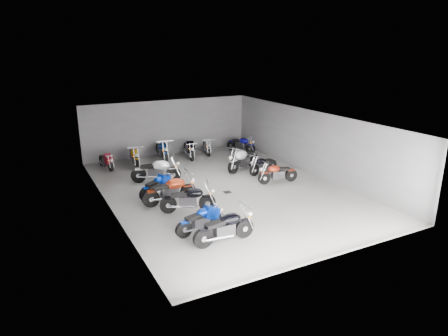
{
  "coord_description": "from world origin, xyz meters",
  "views": [
    {
      "loc": [
        -7.78,
        -15.14,
        6.24
      ],
      "look_at": [
        0.06,
        -0.06,
        1.0
      ],
      "focal_mm": 32.0,
      "sensor_mm": 36.0,
      "label": 1
    }
  ],
  "objects_px": {
    "motorcycle_right_d": "(277,173)",
    "motorcycle_back_b": "(134,156)",
    "motorcycle_left_b": "(201,220)",
    "motorcycle_back_f": "(241,144)",
    "motorcycle_right_e": "(263,165)",
    "motorcycle_back_a": "(106,161)",
    "drain_grate": "(227,192)",
    "motorcycle_left_c": "(189,199)",
    "motorcycle_left_a": "(225,228)",
    "motorcycle_back_d": "(189,149)",
    "motorcycle_left_f": "(157,171)",
    "motorcycle_left_e": "(158,186)",
    "motorcycle_back_c": "(162,151)",
    "motorcycle_right_f": "(243,159)",
    "motorcycle_back_e": "(207,147)",
    "motorcycle_left_d": "(171,191)"
  },
  "relations": [
    {
      "from": "motorcycle_left_e",
      "to": "motorcycle_back_b",
      "type": "relative_size",
      "value": 0.81
    },
    {
      "from": "motorcycle_left_c",
      "to": "motorcycle_back_b",
      "type": "bearing_deg",
      "value": -158.43
    },
    {
      "from": "motorcycle_right_e",
      "to": "motorcycle_back_a",
      "type": "distance_m",
      "value": 8.22
    },
    {
      "from": "motorcycle_right_e",
      "to": "motorcycle_back_e",
      "type": "distance_m",
      "value": 4.85
    },
    {
      "from": "motorcycle_back_d",
      "to": "motorcycle_back_e",
      "type": "height_order",
      "value": "motorcycle_back_d"
    },
    {
      "from": "drain_grate",
      "to": "motorcycle_left_e",
      "type": "relative_size",
      "value": 0.18
    },
    {
      "from": "motorcycle_right_d",
      "to": "motorcycle_back_b",
      "type": "relative_size",
      "value": 0.9
    },
    {
      "from": "motorcycle_right_d",
      "to": "motorcycle_back_f",
      "type": "xyz_separation_m",
      "value": [
        1.31,
        5.72,
        0.01
      ]
    },
    {
      "from": "drain_grate",
      "to": "motorcycle_back_b",
      "type": "relative_size",
      "value": 0.14
    },
    {
      "from": "motorcycle_left_c",
      "to": "motorcycle_back_a",
      "type": "bearing_deg",
      "value": -147.25
    },
    {
      "from": "motorcycle_left_a",
      "to": "motorcycle_back_d",
      "type": "distance_m",
      "value": 10.6
    },
    {
      "from": "motorcycle_left_c",
      "to": "motorcycle_left_e",
      "type": "relative_size",
      "value": 1.17
    },
    {
      "from": "motorcycle_back_e",
      "to": "motorcycle_right_d",
      "type": "bearing_deg",
      "value": 111.25
    },
    {
      "from": "motorcycle_right_d",
      "to": "drain_grate",
      "type": "bearing_deg",
      "value": 100.27
    },
    {
      "from": "motorcycle_right_d",
      "to": "motorcycle_back_b",
      "type": "distance_m",
      "value": 7.86
    },
    {
      "from": "motorcycle_left_e",
      "to": "motorcycle_right_d",
      "type": "xyz_separation_m",
      "value": [
        5.56,
        -0.95,
        0.02
      ]
    },
    {
      "from": "motorcycle_back_b",
      "to": "motorcycle_right_d",
      "type": "bearing_deg",
      "value": 138.27
    },
    {
      "from": "motorcycle_left_f",
      "to": "motorcycle_left_e",
      "type": "bearing_deg",
      "value": 5.15
    },
    {
      "from": "motorcycle_left_e",
      "to": "motorcycle_back_e",
      "type": "height_order",
      "value": "motorcycle_left_e"
    },
    {
      "from": "motorcycle_back_f",
      "to": "motorcycle_back_c",
      "type": "bearing_deg",
      "value": -30.12
    },
    {
      "from": "motorcycle_right_d",
      "to": "motorcycle_back_d",
      "type": "height_order",
      "value": "motorcycle_back_d"
    },
    {
      "from": "motorcycle_left_d",
      "to": "motorcycle_back_f",
      "type": "bearing_deg",
      "value": 131.58
    },
    {
      "from": "motorcycle_right_e",
      "to": "motorcycle_back_d",
      "type": "xyz_separation_m",
      "value": [
        -2.19,
        4.46,
        0.08
      ]
    },
    {
      "from": "motorcycle_left_b",
      "to": "motorcycle_left_c",
      "type": "xyz_separation_m",
      "value": [
        0.29,
        1.85,
        0.06
      ]
    },
    {
      "from": "motorcycle_left_c",
      "to": "motorcycle_back_c",
      "type": "xyz_separation_m",
      "value": [
        1.49,
        7.47,
        0.04
      ]
    },
    {
      "from": "motorcycle_right_d",
      "to": "motorcycle_right_f",
      "type": "relative_size",
      "value": 0.88
    },
    {
      "from": "motorcycle_left_b",
      "to": "motorcycle_back_d",
      "type": "relative_size",
      "value": 0.89
    },
    {
      "from": "motorcycle_left_a",
      "to": "motorcycle_left_e",
      "type": "bearing_deg",
      "value": -174.32
    },
    {
      "from": "motorcycle_back_c",
      "to": "motorcycle_back_e",
      "type": "xyz_separation_m",
      "value": [
        2.83,
        0.11,
        -0.13
      ]
    },
    {
      "from": "motorcycle_left_a",
      "to": "motorcycle_right_d",
      "type": "relative_size",
      "value": 1.11
    },
    {
      "from": "motorcycle_left_b",
      "to": "motorcycle_back_b",
      "type": "xyz_separation_m",
      "value": [
        0.1,
        8.99,
        0.06
      ]
    },
    {
      "from": "motorcycle_left_e",
      "to": "motorcycle_back_c",
      "type": "distance_m",
      "value": 5.62
    },
    {
      "from": "motorcycle_back_d",
      "to": "motorcycle_left_e",
      "type": "bearing_deg",
      "value": 65.31
    },
    {
      "from": "drain_grate",
      "to": "motorcycle_right_d",
      "type": "height_order",
      "value": "motorcycle_right_d"
    },
    {
      "from": "motorcycle_left_a",
      "to": "motorcycle_back_e",
      "type": "distance_m",
      "value": 11.3
    },
    {
      "from": "motorcycle_right_f",
      "to": "motorcycle_back_a",
      "type": "height_order",
      "value": "motorcycle_right_f"
    },
    {
      "from": "motorcycle_left_e",
      "to": "motorcycle_back_e",
      "type": "xyz_separation_m",
      "value": [
        4.84,
        5.36,
        -0.02
      ]
    },
    {
      "from": "motorcycle_left_d",
      "to": "motorcycle_left_c",
      "type": "bearing_deg",
      "value": 15.75
    },
    {
      "from": "drain_grate",
      "to": "motorcycle_back_a",
      "type": "bearing_deg",
      "value": 123.33
    },
    {
      "from": "motorcycle_left_b",
      "to": "motorcycle_left_e",
      "type": "bearing_deg",
      "value": 175.4
    },
    {
      "from": "motorcycle_left_b",
      "to": "motorcycle_back_b",
      "type": "relative_size",
      "value": 0.88
    },
    {
      "from": "drain_grate",
      "to": "motorcycle_left_a",
      "type": "height_order",
      "value": "motorcycle_left_a"
    },
    {
      "from": "motorcycle_left_b",
      "to": "motorcycle_back_d",
      "type": "height_order",
      "value": "motorcycle_back_d"
    },
    {
      "from": "motorcycle_left_c",
      "to": "motorcycle_right_d",
      "type": "distance_m",
      "value": 5.21
    },
    {
      "from": "motorcycle_left_f",
      "to": "motorcycle_back_d",
      "type": "height_order",
      "value": "motorcycle_left_f"
    },
    {
      "from": "motorcycle_left_b",
      "to": "motorcycle_back_f",
      "type": "xyz_separation_m",
      "value": [
        6.66,
        8.85,
        0.02
      ]
    },
    {
      "from": "motorcycle_left_c",
      "to": "motorcycle_back_d",
      "type": "bearing_deg",
      "value": 177.3
    },
    {
      "from": "motorcycle_right_e",
      "to": "motorcycle_back_a",
      "type": "bearing_deg",
      "value": 43.11
    },
    {
      "from": "motorcycle_right_f",
      "to": "motorcycle_back_f",
      "type": "distance_m",
      "value": 3.67
    },
    {
      "from": "motorcycle_left_c",
      "to": "motorcycle_right_e",
      "type": "bearing_deg",
      "value": 138.31
    }
  ]
}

